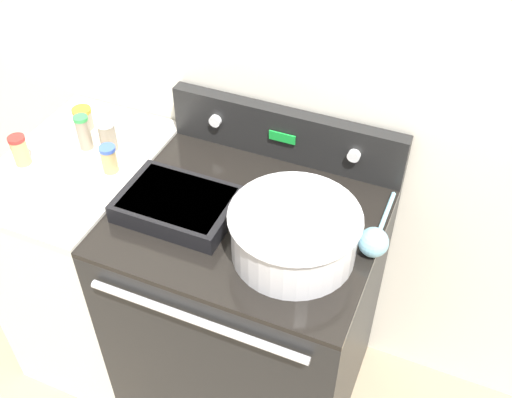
{
  "coord_description": "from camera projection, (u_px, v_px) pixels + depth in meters",
  "views": [
    {
      "loc": [
        0.53,
        -0.85,
        2.18
      ],
      "look_at": [
        0.02,
        0.35,
        0.99
      ],
      "focal_mm": 42.0,
      "sensor_mm": 36.0,
      "label": 1
    }
  ],
  "objects": [
    {
      "name": "kitchen_wall",
      "position": [
        295.0,
        63.0,
        1.83
      ],
      "size": [
        8.0,
        0.05,
        2.5
      ],
      "color": "silver",
      "rests_on": "ground_plane"
    },
    {
      "name": "stove_range",
      "position": [
        249.0,
        310.0,
        2.11
      ],
      "size": [
        0.79,
        0.7,
        0.93
      ],
      "color": "black",
      "rests_on": "ground_plane"
    },
    {
      "name": "control_panel",
      "position": [
        286.0,
        134.0,
        1.95
      ],
      "size": [
        0.79,
        0.07,
        0.18
      ],
      "color": "black",
      "rests_on": "stove_range"
    },
    {
      "name": "side_counter",
      "position": [
        98.0,
        257.0,
        2.29
      ],
      "size": [
        0.46,
        0.67,
        0.94
      ],
      "color": "silver",
      "rests_on": "ground_plane"
    },
    {
      "name": "mixing_bowl",
      "position": [
        294.0,
        232.0,
        1.63
      ],
      "size": [
        0.37,
        0.37,
        0.15
      ],
      "color": "silver",
      "rests_on": "stove_range"
    },
    {
      "name": "casserole_dish",
      "position": [
        178.0,
        204.0,
        1.78
      ],
      "size": [
        0.34,
        0.24,
        0.06
      ],
      "color": "black",
      "rests_on": "stove_range"
    },
    {
      "name": "ladle",
      "position": [
        374.0,
        241.0,
        1.66
      ],
      "size": [
        0.09,
        0.31,
        0.09
      ],
      "color": "#7AB2C6",
      "rests_on": "stove_range"
    },
    {
      "name": "spice_jar_blue_cap",
      "position": [
        109.0,
        159.0,
        1.9
      ],
      "size": [
        0.05,
        0.05,
        0.09
      ],
      "color": "tan",
      "rests_on": "side_counter"
    },
    {
      "name": "spice_jar_white_cap",
      "position": [
        108.0,
        135.0,
        1.98
      ],
      "size": [
        0.06,
        0.06,
        0.11
      ],
      "color": "gray",
      "rests_on": "side_counter"
    },
    {
      "name": "spice_jar_green_cap",
      "position": [
        84.0,
        132.0,
        1.98
      ],
      "size": [
        0.05,
        0.05,
        0.12
      ],
      "color": "gray",
      "rests_on": "side_counter"
    },
    {
      "name": "spice_jar_orange_cap",
      "position": [
        83.0,
        118.0,
        2.08
      ],
      "size": [
        0.07,
        0.07,
        0.08
      ],
      "color": "gray",
      "rests_on": "side_counter"
    },
    {
      "name": "spice_jar_red_cap",
      "position": [
        20.0,
        150.0,
        1.93
      ],
      "size": [
        0.05,
        0.05,
        0.1
      ],
      "color": "tan",
      "rests_on": "side_counter"
    }
  ]
}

